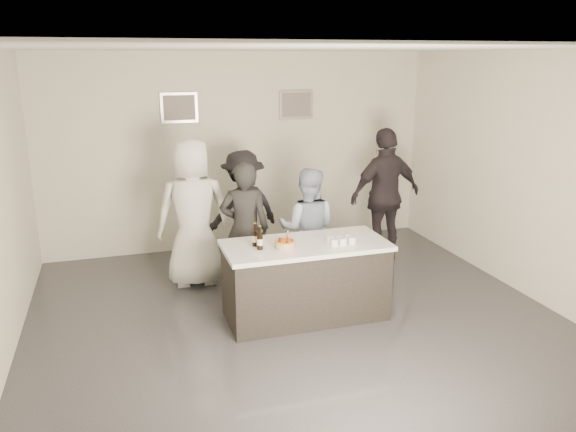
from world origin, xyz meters
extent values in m
plane|color=#3D3D42|center=(0.00, 0.00, 0.00)|extent=(6.00, 6.00, 0.00)
plane|color=white|center=(0.00, 0.00, 3.00)|extent=(6.00, 6.00, 0.00)
cube|color=silver|center=(0.00, 3.00, 1.50)|extent=(6.00, 0.04, 3.00)
cube|color=silver|center=(0.00, -3.00, 1.50)|extent=(6.00, 0.04, 3.00)
cube|color=silver|center=(3.00, 0.00, 1.50)|extent=(0.04, 6.00, 3.00)
cube|color=#B2B2B7|center=(-0.90, 2.97, 2.20)|extent=(0.54, 0.04, 0.44)
cube|color=#B2B2B7|center=(0.90, 2.97, 2.20)|extent=(0.54, 0.04, 0.44)
cube|color=white|center=(0.12, 0.21, 0.45)|extent=(1.86, 0.86, 0.90)
cylinder|color=orange|center=(-0.15, 0.13, 0.94)|extent=(0.22, 0.22, 0.07)
cylinder|color=black|center=(-0.45, 0.29, 1.03)|extent=(0.07, 0.07, 0.26)
cylinder|color=black|center=(-0.42, 0.17, 1.03)|extent=(0.07, 0.07, 0.26)
cube|color=orange|center=(0.50, 0.09, 0.94)|extent=(0.30, 0.19, 0.08)
cube|color=pink|center=(-0.12, -0.10, 0.90)|extent=(0.24, 0.08, 0.01)
imported|color=black|center=(-0.38, 1.10, 0.85)|extent=(0.70, 0.54, 1.70)
imported|color=#A3B7D6|center=(0.44, 1.07, 0.79)|extent=(0.95, 0.86, 1.58)
imported|color=white|center=(-0.94, 1.58, 0.97)|extent=(0.99, 0.69, 1.95)
imported|color=#2A242B|center=(1.86, 1.71, 0.98)|extent=(1.20, 0.64, 1.96)
imported|color=black|center=(-0.18, 2.06, 0.84)|extent=(1.22, 0.92, 1.67)
camera|label=1|loc=(-1.85, -5.44, 2.93)|focal=35.00mm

